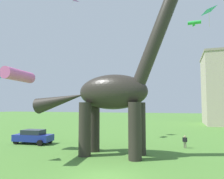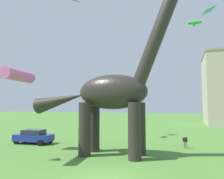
{
  "view_description": "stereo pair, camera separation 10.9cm",
  "coord_description": "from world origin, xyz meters",
  "views": [
    {
      "loc": [
        4.29,
        -11.73,
        4.18
      ],
      "look_at": [
        -2.02,
        7.34,
        5.76
      ],
      "focal_mm": 33.94,
      "sensor_mm": 36.0,
      "label": 1
    },
    {
      "loc": [
        4.39,
        -11.7,
        4.18
      ],
      "look_at": [
        -2.02,
        7.34,
        5.76
      ],
      "focal_mm": 33.94,
      "sensor_mm": 36.0,
      "label": 2
    }
  ],
  "objects": [
    {
      "name": "ground_plane",
      "position": [
        0.0,
        0.0,
        0.0
      ],
      "size": [
        240.0,
        240.0,
        0.0
      ],
      "primitive_type": "plane",
      "color": "#4C7F33"
    },
    {
      "name": "kite_mid_center",
      "position": [
        -1.59,
        18.24,
        7.21
      ],
      "size": [
        1.47,
        1.55,
        0.39
      ],
      "color": "orange"
    },
    {
      "name": "kite_far_left",
      "position": [
        6.63,
        7.2,
        12.2
      ],
      "size": [
        1.18,
        1.43,
        1.61
      ],
      "color": "#19B2B7"
    },
    {
      "name": "parked_sedan_left",
      "position": [
        -11.56,
        8.19,
        0.81
      ],
      "size": [
        4.36,
        2.2,
        1.55
      ],
      "rotation": [
        0.0,
        0.0,
        0.1
      ],
      "color": "navy",
      "rests_on": "ground_plane"
    },
    {
      "name": "dinosaur_sculpture",
      "position": [
        -1.5,
        5.71,
        5.41
      ],
      "size": [
        14.31,
        3.03,
        14.96
      ],
      "rotation": [
        0.0,
        0.0,
        -0.24
      ],
      "color": "#2D2823",
      "rests_on": "ground_plane"
    },
    {
      "name": "kite_trailing",
      "position": [
        5.95,
        15.18,
        14.26
      ],
      "size": [
        1.52,
        1.29,
        0.44
      ],
      "color": "green"
    },
    {
      "name": "kite_near_low",
      "position": [
        -7.71,
        1.0,
        6.49
      ],
      "size": [
        2.83,
        3.2,
        0.91
      ],
      "color": "pink"
    },
    {
      "name": "person_watching_child",
      "position": [
        4.47,
        10.9,
        0.75
      ],
      "size": [
        0.46,
        0.2,
        1.23
      ],
      "rotation": [
        0.0,
        0.0,
        2.46
      ],
      "color": "#6B6056",
      "rests_on": "ground_plane"
    }
  ]
}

